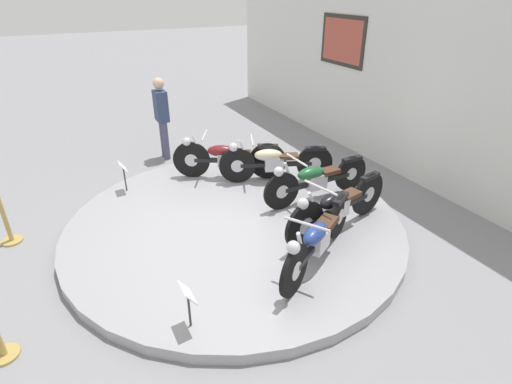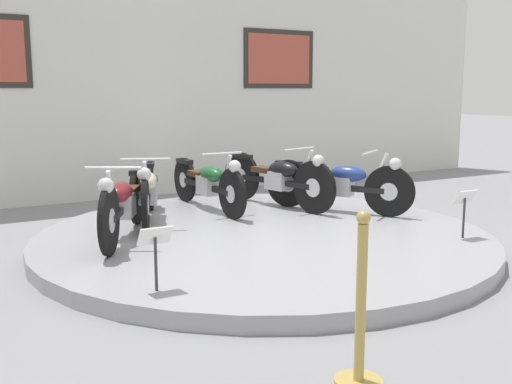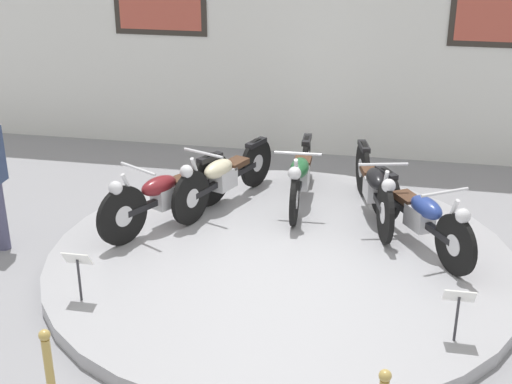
{
  "view_description": "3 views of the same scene",
  "coord_description": "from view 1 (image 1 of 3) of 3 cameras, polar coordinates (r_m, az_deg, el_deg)",
  "views": [
    {
      "loc": [
        4.65,
        -2.0,
        3.24
      ],
      "look_at": [
        0.16,
        0.27,
        0.62
      ],
      "focal_mm": 28.0,
      "sensor_mm": 36.0,
      "label": 1
    },
    {
      "loc": [
        -3.2,
        -5.47,
        1.68
      ],
      "look_at": [
        -0.0,
        0.16,
        0.57
      ],
      "focal_mm": 42.0,
      "sensor_mm": 36.0,
      "label": 2
    },
    {
      "loc": [
        1.01,
        -6.55,
        3.66
      ],
      "look_at": [
        -0.3,
        0.12,
        0.78
      ],
      "focal_mm": 50.0,
      "sensor_mm": 36.0,
      "label": 3
    }
  ],
  "objects": [
    {
      "name": "info_placard_front_centre",
      "position": [
        4.09,
        -9.69,
        -14.68
      ],
      "size": [
        0.26,
        0.11,
        0.51
      ],
      "color": "#333338",
      "rests_on": "display_platform"
    },
    {
      "name": "ground_plane",
      "position": [
        6.01,
        -2.97,
        -5.14
      ],
      "size": [
        60.0,
        60.0,
        0.0
      ],
      "primitive_type": "plane",
      "color": "gray"
    },
    {
      "name": "motorcycle_maroon",
      "position": [
        7.07,
        -4.17,
        5.01
      ],
      "size": [
        1.03,
        1.78,
        0.8
      ],
      "color": "black",
      "rests_on": "display_platform"
    },
    {
      "name": "motorcycle_green",
      "position": [
        6.37,
        8.51,
        1.92
      ],
      "size": [
        0.54,
        1.96,
        0.78
      ],
      "color": "black",
      "rests_on": "display_platform"
    },
    {
      "name": "motorcycle_black",
      "position": [
        5.59,
        11.49,
        -1.88
      ],
      "size": [
        0.63,
        1.97,
        0.81
      ],
      "color": "black",
      "rests_on": "display_platform"
    },
    {
      "name": "motorcycle_blue",
      "position": [
        4.9,
        8.83,
        -6.42
      ],
      "size": [
        1.1,
        1.7,
        0.79
      ],
      "color": "black",
      "rests_on": "display_platform"
    },
    {
      "name": "motorcycle_cream",
      "position": [
        6.92,
        2.56,
        4.47
      ],
      "size": [
        0.81,
        1.86,
        0.79
      ],
      "color": "black",
      "rests_on": "display_platform"
    },
    {
      "name": "display_platform",
      "position": [
        5.97,
        -2.98,
        -4.54
      ],
      "size": [
        4.9,
        4.9,
        0.15
      ],
      "primitive_type": "cylinder",
      "color": "#99999E",
      "rests_on": "ground_plane"
    },
    {
      "name": "info_placard_front_left",
      "position": [
        6.93,
        -18.4,
        2.92
      ],
      "size": [
        0.26,
        0.11,
        0.51
      ],
      "color": "#333338",
      "rests_on": "display_platform"
    },
    {
      "name": "visitor_standing",
      "position": [
        8.34,
        -13.32,
        10.75
      ],
      "size": [
        0.36,
        0.22,
        1.65
      ],
      "color": "#4C4C6B",
      "rests_on": "ground_plane"
    },
    {
      "name": "back_wall",
      "position": [
        7.44,
        24.54,
        15.63
      ],
      "size": [
        14.0,
        0.22,
        4.0
      ],
      "color": "silver",
      "rests_on": "ground_plane"
    },
    {
      "name": "stanchion_post_left_of_entry",
      "position": [
        6.51,
        -32.17,
        -3.51
      ],
      "size": [
        0.28,
        0.28,
        1.02
      ],
      "color": "tan",
      "rests_on": "ground_plane"
    }
  ]
}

